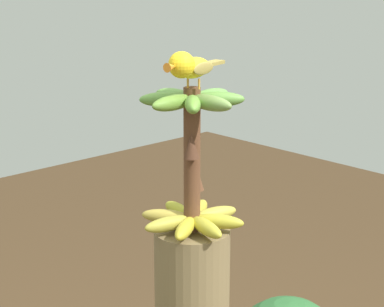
% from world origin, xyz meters
% --- Properties ---
extents(banana_bunch, '(0.25, 0.25, 0.34)m').
position_xyz_m(banana_bunch, '(0.00, -0.00, 1.28)').
color(banana_bunch, brown).
rests_on(banana_bunch, banana_tree).
extents(perched_bird, '(0.21, 0.08, 0.09)m').
position_xyz_m(perched_bird, '(-0.03, -0.02, 1.51)').
color(perched_bird, '#C68933').
rests_on(perched_bird, banana_bunch).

